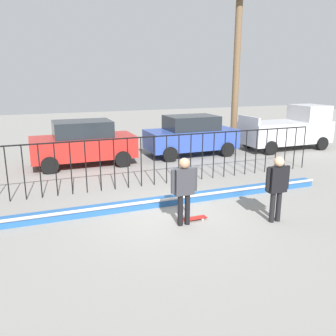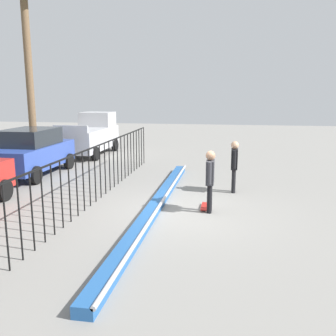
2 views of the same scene
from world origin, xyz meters
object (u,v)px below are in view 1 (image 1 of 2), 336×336
parked_car_red (83,143)px  parked_car_blue (191,135)px  skateboarder (184,185)px  pickup_truck (289,129)px  skateboard (192,219)px  camera_operator (277,183)px

parked_car_red → parked_car_blue: size_ratio=1.00×
skateboarder → parked_car_blue: parked_car_blue is taller
parked_car_red → pickup_truck: size_ratio=0.91×
skateboarder → parked_car_red: parked_car_red is taller
skateboarder → skateboard: bearing=32.1°
parked_car_blue → pickup_truck: (5.45, -0.44, 0.06)m
camera_operator → parked_car_blue: (1.39, 8.17, -0.08)m
skateboarder → parked_car_blue: bearing=69.5°
skateboarder → camera_operator: size_ratio=1.01×
skateboarder → parked_car_blue: (3.70, 7.50, -0.09)m
pickup_truck → camera_operator: bearing=-131.4°
skateboard → camera_operator: 2.38m
skateboard → parked_car_blue: parked_car_blue is taller
parked_car_red → camera_operator: bearing=-62.6°
skateboard → parked_car_red: 7.46m
skateboarder → parked_car_red: size_ratio=0.41×
camera_operator → parked_car_blue: bearing=-71.7°
skateboard → parked_car_red: (-1.72, 7.20, 0.91)m
parked_car_blue → skateboard: bearing=-117.1°
camera_operator → parked_car_blue: size_ratio=0.41×
pickup_truck → parked_car_red: bearing=178.5°
camera_operator → pickup_truck: bearing=-103.5°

